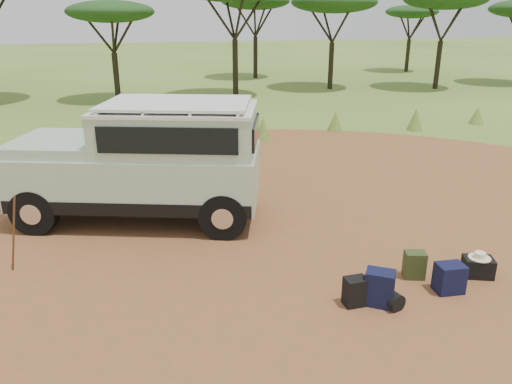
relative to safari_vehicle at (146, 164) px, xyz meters
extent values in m
plane|color=#4D7429|center=(1.21, -2.18, -1.23)|extent=(140.00, 140.00, 0.00)
cylinder|color=brown|center=(1.21, -2.18, -1.23)|extent=(23.00, 23.00, 0.01)
cone|color=#4D7429|center=(-1.79, 7.02, -0.88)|extent=(0.60, 0.60, 0.70)
cone|color=#4D7429|center=(1.21, 6.62, -0.78)|extent=(0.60, 0.60, 0.90)
cone|color=#4D7429|center=(4.21, 6.22, -0.83)|extent=(0.60, 0.60, 0.80)
cone|color=#4D7429|center=(7.21, 6.92, -0.86)|extent=(0.60, 0.60, 0.75)
cone|color=#4D7429|center=(10.21, 6.32, -0.81)|extent=(0.60, 0.60, 0.85)
cone|color=#4D7429|center=(13.21, 6.72, -0.88)|extent=(0.60, 0.60, 0.70)
cylinder|color=black|center=(-0.79, 16.02, -0.06)|extent=(0.28, 0.28, 2.34)
ellipsoid|color=#1A3B15|center=(-0.79, 16.02, 3.03)|extent=(4.20, 4.20, 1.05)
cylinder|color=black|center=(5.21, 15.62, 0.23)|extent=(0.28, 0.28, 2.93)
cylinder|color=black|center=(11.21, 17.32, 0.07)|extent=(0.28, 0.28, 2.61)
ellipsoid|color=#1A3B15|center=(11.21, 17.32, 3.52)|extent=(4.80, 4.80, 1.20)
cylinder|color=black|center=(17.21, 15.82, 0.12)|extent=(0.28, 0.28, 2.70)
cylinder|color=black|center=(8.21, 23.32, 0.12)|extent=(0.28, 0.28, 2.70)
ellipsoid|color=#1A3B15|center=(8.21, 23.32, 3.69)|extent=(4.50, 4.50, 1.12)
cylinder|color=black|center=(20.21, 24.32, -0.06)|extent=(0.28, 0.28, 2.34)
ellipsoid|color=#1A3B15|center=(20.21, 24.32, 3.03)|extent=(3.80, 3.80, 0.95)
cube|color=#A6C2A6|center=(-0.17, 0.05, -0.23)|extent=(5.44, 3.49, 1.07)
cube|color=black|center=(-0.17, 0.05, -0.63)|extent=(5.36, 3.50, 0.27)
cube|color=#A6C2A6|center=(0.70, -0.22, 0.73)|extent=(3.58, 2.84, 0.84)
cube|color=silver|center=(0.70, -0.22, 1.18)|extent=(3.60, 2.88, 0.07)
cube|color=silver|center=(0.70, -0.22, 1.29)|extent=(3.32, 2.69, 0.06)
cube|color=#A6C2A6|center=(-1.69, 0.53, 0.42)|extent=(2.36, 2.42, 0.22)
cube|color=black|center=(-0.78, 0.24, 0.77)|extent=(0.69, 1.68, 0.59)
cube|color=black|center=(0.39, -1.19, 0.77)|extent=(2.55, 0.84, 0.51)
cube|color=black|center=(1.00, 0.75, 0.77)|extent=(2.55, 0.84, 0.51)
cube|color=black|center=(2.21, -0.69, 0.73)|extent=(0.55, 1.60, 0.46)
cube|color=black|center=(-2.64, 0.83, -0.56)|extent=(0.76, 1.99, 0.38)
cylinder|color=black|center=(-2.77, 0.87, 0.34)|extent=(0.51, 1.41, 0.08)
cylinder|color=black|center=(-2.77, 0.87, -0.26)|extent=(0.51, 1.41, 0.08)
cylinder|color=silver|center=(-2.88, 0.58, 0.11)|extent=(0.15, 0.26, 0.25)
cylinder|color=silver|center=(-2.70, 1.18, 0.11)|extent=(0.15, 0.26, 0.25)
cube|color=silver|center=(-2.73, 0.86, -0.42)|extent=(0.18, 0.46, 0.13)
cylinder|color=black|center=(-0.40, 1.15, 0.64)|extent=(0.11, 0.11, 0.93)
cylinder|color=black|center=(-2.26, -0.24, -0.76)|extent=(0.99, 0.58, 0.94)
cylinder|color=black|center=(-1.72, 1.49, -0.76)|extent=(0.99, 0.58, 0.94)
cylinder|color=black|center=(1.38, -1.38, -0.76)|extent=(0.99, 0.58, 0.94)
cylinder|color=black|center=(1.92, 0.34, -0.76)|extent=(0.99, 0.58, 0.94)
cylinder|color=#613117|center=(-2.31, -1.85, -0.53)|extent=(0.30, 0.15, 1.41)
cube|color=black|center=(2.89, -4.25, -1.00)|extent=(0.35, 0.26, 0.46)
cube|color=black|center=(3.25, -4.33, -0.95)|extent=(0.53, 0.50, 0.57)
cube|color=#313C1B|center=(4.21, -3.72, -0.99)|extent=(0.40, 0.33, 0.48)
cube|color=black|center=(4.51, -4.26, -0.99)|extent=(0.45, 0.35, 0.48)
cube|color=black|center=(5.29, -3.94, -1.06)|extent=(0.57, 0.48, 0.34)
cylinder|color=black|center=(3.40, -4.48, -1.09)|extent=(0.35, 0.35, 0.28)
cylinder|color=beige|center=(5.29, -3.94, -0.88)|extent=(0.37, 0.37, 0.02)
cylinder|color=beige|center=(5.29, -3.94, -0.83)|extent=(0.18, 0.18, 0.09)
camera|label=1|loc=(-0.20, -10.31, 3.01)|focal=35.00mm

